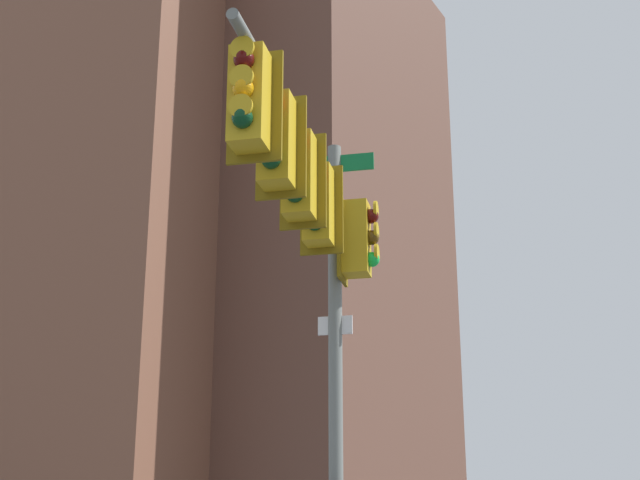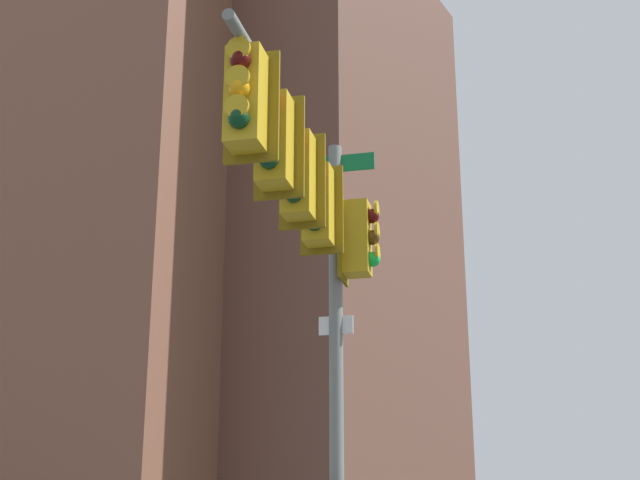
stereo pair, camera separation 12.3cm
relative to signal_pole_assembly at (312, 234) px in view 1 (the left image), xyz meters
name	(u,v)px [view 1 (the left image)]	position (x,y,z in m)	size (l,w,h in m)	color
signal_pole_assembly	(312,234)	(0.00, 0.00, 0.00)	(1.80, 4.78, 7.23)	slate
building_brick_nearside	(39,257)	(-32.94, 28.55, 12.31)	(27.13, 14.87, 35.55)	brown
building_brick_midblock	(255,263)	(-22.30, 34.36, 12.02)	(18.10, 16.12, 34.98)	brown
building_glass_tower	(159,47)	(-34.27, 39.69, 31.62)	(28.63, 33.01, 74.16)	#7A99B2
building_brick_farside	(192,333)	(-39.75, 52.87, 13.51)	(17.29, 14.32, 37.96)	#845B47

